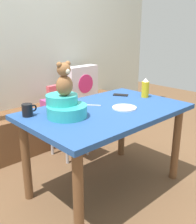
% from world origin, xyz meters
% --- Properties ---
extents(ground_plane, '(8.00, 8.00, 0.00)m').
position_xyz_m(ground_plane, '(0.00, 0.00, 0.00)').
color(ground_plane, brown).
extents(back_wall, '(4.40, 0.10, 2.60)m').
position_xyz_m(back_wall, '(0.00, 1.44, 1.30)').
color(back_wall, silver).
rests_on(back_wall, ground_plane).
extents(window_bench, '(2.60, 0.44, 0.46)m').
position_xyz_m(window_bench, '(0.00, 1.17, 0.23)').
color(window_bench, brown).
rests_on(window_bench, ground_plane).
extents(pillow_floral_right, '(0.44, 0.15, 0.44)m').
position_xyz_m(pillow_floral_right, '(0.71, 1.15, 0.68)').
color(pillow_floral_right, silver).
rests_on(pillow_floral_right, window_bench).
extents(book_stack, '(0.20, 0.14, 0.09)m').
position_xyz_m(book_stack, '(0.21, 1.17, 0.50)').
color(book_stack, '#A24088').
rests_on(book_stack, window_bench).
extents(dining_table, '(1.34, 0.85, 0.74)m').
position_xyz_m(dining_table, '(0.00, 0.00, 0.63)').
color(dining_table, '#264C8C').
rests_on(dining_table, ground_plane).
extents(highchair, '(0.34, 0.46, 0.79)m').
position_xyz_m(highchair, '(0.15, 0.74, 0.52)').
color(highchair, '#D84C59').
rests_on(highchair, ground_plane).
extents(infant_seat_teal, '(0.30, 0.33, 0.16)m').
position_xyz_m(infant_seat_teal, '(-0.35, 0.08, 0.81)').
color(infant_seat_teal, '#2FB2AC').
rests_on(infant_seat_teal, dining_table).
extents(teddy_bear, '(0.13, 0.12, 0.25)m').
position_xyz_m(teddy_bear, '(-0.35, 0.08, 1.02)').
color(teddy_bear, brown).
rests_on(teddy_bear, infant_seat_teal).
extents(ketchup_bottle, '(0.07, 0.07, 0.18)m').
position_xyz_m(ketchup_bottle, '(0.54, 0.02, 0.83)').
color(ketchup_bottle, gold).
rests_on(ketchup_bottle, dining_table).
extents(coffee_mug, '(0.12, 0.08, 0.09)m').
position_xyz_m(coffee_mug, '(-0.56, 0.28, 0.79)').
color(coffee_mug, black).
rests_on(coffee_mug, dining_table).
extents(dinner_plate_near, '(0.20, 0.20, 0.01)m').
position_xyz_m(dinner_plate_near, '(0.12, -0.09, 0.75)').
color(dinner_plate_near, white).
rests_on(dinner_plate_near, dining_table).
extents(cell_phone, '(0.13, 0.16, 0.01)m').
position_xyz_m(cell_phone, '(0.42, 0.22, 0.74)').
color(cell_phone, black).
rests_on(cell_phone, dining_table).
extents(table_fork, '(0.12, 0.14, 0.01)m').
position_xyz_m(table_fork, '(-0.03, 0.16, 0.74)').
color(table_fork, silver).
rests_on(table_fork, dining_table).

